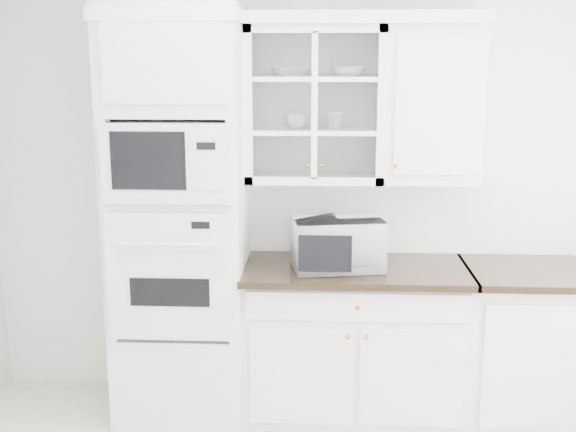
{
  "coord_description": "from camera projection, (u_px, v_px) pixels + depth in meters",
  "views": [
    {
      "loc": [
        0.09,
        -2.66,
        2.1
      ],
      "look_at": [
        -0.1,
        1.05,
        1.3
      ],
      "focal_mm": 45.0,
      "sensor_mm": 36.0,
      "label": 1
    }
  ],
  "objects": [
    {
      "name": "room_shell",
      "position": [
        304.0,
        138.0,
        3.09
      ],
      "size": [
        4.0,
        3.5,
        2.7
      ],
      "color": "white",
      "rests_on": "ground"
    },
    {
      "name": "oven_column",
      "position": [
        180.0,
        218.0,
        4.21
      ],
      "size": [
        0.76,
        0.68,
        2.4
      ],
      "color": "white",
      "rests_on": "ground"
    },
    {
      "name": "base_cabinet_run",
      "position": [
        354.0,
        338.0,
        4.35
      ],
      "size": [
        1.32,
        0.67,
        0.92
      ],
      "color": "white",
      "rests_on": "ground"
    },
    {
      "name": "extra_base_cabinet",
      "position": [
        522.0,
        342.0,
        4.3
      ],
      "size": [
        0.72,
        0.67,
        0.92
      ],
      "color": "white",
      "rests_on": "ground"
    },
    {
      "name": "upper_cabinet_glass",
      "position": [
        315.0,
        105.0,
        4.2
      ],
      "size": [
        0.8,
        0.33,
        0.9
      ],
      "color": "white",
      "rests_on": "room_shell"
    },
    {
      "name": "upper_cabinet_solid",
      "position": [
        432.0,
        105.0,
        4.16
      ],
      "size": [
        0.55,
        0.33,
        0.9
      ],
      "primitive_type": "cube",
      "color": "white",
      "rests_on": "room_shell"
    },
    {
      "name": "crown_molding",
      "position": [
        297.0,
        18.0,
        4.08
      ],
      "size": [
        2.14,
        0.38,
        0.07
      ],
      "primitive_type": "cube",
      "color": "white",
      "rests_on": "room_shell"
    },
    {
      "name": "countertop_microwave",
      "position": [
        337.0,
        243.0,
        4.18
      ],
      "size": [
        0.57,
        0.5,
        0.29
      ],
      "primitive_type": "imported",
      "rotation": [
        0.0,
        0.0,
        3.31
      ],
      "color": "white",
      "rests_on": "base_cabinet_run"
    },
    {
      "name": "bowl_a",
      "position": [
        291.0,
        72.0,
        4.18
      ],
      "size": [
        0.28,
        0.28,
        0.05
      ],
      "primitive_type": "imported",
      "rotation": [
        0.0,
        0.0,
        0.34
      ],
      "color": "white",
      "rests_on": "upper_cabinet_glass"
    },
    {
      "name": "bowl_b",
      "position": [
        348.0,
        71.0,
        4.16
      ],
      "size": [
        0.21,
        0.21,
        0.06
      ],
      "primitive_type": "imported",
      "rotation": [
        0.0,
        0.0,
        0.09
      ],
      "color": "white",
      "rests_on": "upper_cabinet_glass"
    },
    {
      "name": "cup_a",
      "position": [
        296.0,
        121.0,
        4.21
      ],
      "size": [
        0.14,
        0.14,
        0.09
      ],
      "primitive_type": "imported",
      "rotation": [
        0.0,
        0.0,
        0.3
      ],
      "color": "white",
      "rests_on": "upper_cabinet_glass"
    },
    {
      "name": "cup_b",
      "position": [
        335.0,
        120.0,
        4.23
      ],
      "size": [
        0.12,
        0.12,
        0.1
      ],
      "primitive_type": "imported",
      "rotation": [
        0.0,
        0.0,
        -0.19
      ],
      "color": "white",
      "rests_on": "upper_cabinet_glass"
    }
  ]
}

